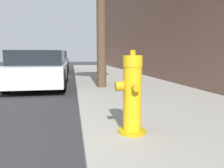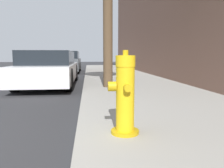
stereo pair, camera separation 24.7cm
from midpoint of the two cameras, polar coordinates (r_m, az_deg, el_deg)
The scene contains 3 objects.
fire_hydrant at distance 2.45m, azimuth 2.39°, elevation -3.07°, with size 0.35×0.36×0.94m.
parked_car_near at distance 7.98m, azimuth -19.02°, elevation 3.78°, with size 1.76×4.56×1.21m.
parked_car_mid at distance 14.34m, azimuth -15.24°, elevation 5.51°, with size 1.70×4.09×1.35m.
Camera 1 is at (2.08, -2.04, 1.03)m, focal length 35.00 mm.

